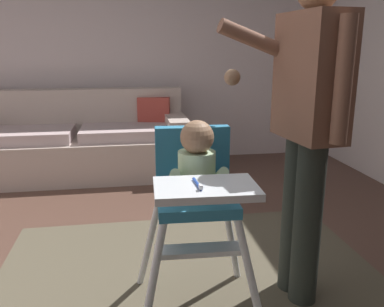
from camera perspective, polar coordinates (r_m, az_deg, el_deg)
The scene contains 5 objects.
ground at distance 2.42m, azimuth -6.77°, elevation -18.66°, with size 6.35×6.87×0.10m, color brown.
wall_far at distance 4.69m, azimuth -8.89°, elevation 14.49°, with size 5.55×0.06×2.55m, color silver.
couch at distance 4.30m, azimuth -15.62°, elevation 1.42°, with size 2.20×0.86×0.86m.
high_chair at distance 1.85m, azimuth 0.60°, elevation -4.33°, with size 0.63×0.75×0.98m.
adult_standing at distance 2.01m, azimuth 15.99°, elevation 3.91°, with size 0.55×0.50×1.62m.
Camera 1 is at (-0.06, -2.02, 1.28)m, focal length 37.65 mm.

